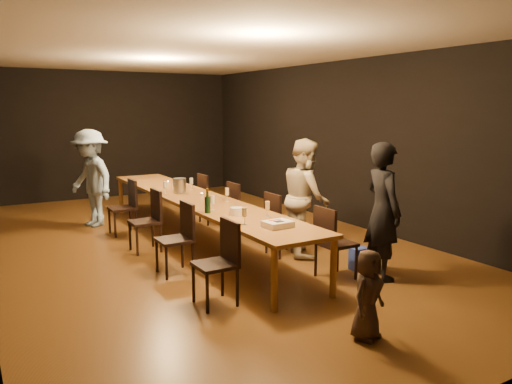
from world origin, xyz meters
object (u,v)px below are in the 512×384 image
table (196,200)px  chair_left_0 (215,264)px  chair_right_0 (336,242)px  chair_right_1 (283,224)px  birthday_cake (278,224)px  chair_right_3 (212,198)px  woman_birthday (383,211)px  ice_bucket (180,185)px  child (368,295)px  chair_left_1 (174,239)px  man_blue (91,178)px  woman_tan (306,197)px  champagne_bottle (207,201)px  plate_stack (237,211)px  chair_left_3 (122,207)px  chair_right_2 (244,209)px  chair_left_2 (145,221)px

table → chair_left_0: size_ratio=6.45×
chair_right_0 → chair_right_1: same height
table → birthday_cake: size_ratio=18.05×
chair_right_1 → chair_right_3: same height
table → chair_right_3: 1.49m
woman_birthday → ice_bucket: woman_birthday is taller
chair_left_0 → child: size_ratio=1.08×
chair_left_1 → man_blue: bearing=5.2°
woman_tan → chair_left_0: bearing=143.1°
chair_right_1 → table: bearing=-144.7°
chair_right_0 → champagne_bottle: (-1.20, 1.24, 0.45)m
table → ice_bucket: ice_bucket is taller
table → birthday_cake: (0.02, -2.32, 0.09)m
chair_left_1 → man_blue: size_ratio=0.53×
chair_right_3 → woman_birthday: (0.50, -3.88, 0.40)m
birthday_cake → woman_birthday: bearing=-18.0°
man_blue → plate_stack: bearing=-1.1°
chair_left_0 → woman_birthday: bearing=-97.3°
chair_left_3 → plate_stack: (0.78, -2.67, 0.33)m
woman_birthday → man_blue: 5.38m
woman_tan → champagne_bottle: size_ratio=5.13×
chair_left_1 → chair_right_0: bearing=-125.2°
table → chair_left_1: 1.49m
chair_right_3 → woman_tan: 2.57m
plate_stack → chair_right_2: bearing=57.9°
chair_left_0 → champagne_bottle: size_ratio=2.79×
chair_right_3 → chair_left_2: bearing=-54.8°
woman_tan → birthday_cake: (-1.13, -0.99, -0.07)m
chair_left_1 → champagne_bottle: 0.68m
chair_right_1 → woman_tan: woman_tan is taller
table → chair_right_3: bearing=54.7°
chair_right_0 → chair_left_0: size_ratio=1.00×
chair_left_2 → man_blue: (-0.30, 2.08, 0.42)m
chair_right_2 → plate_stack: size_ratio=5.26×
ice_bucket → woman_birthday: bearing=-66.7°
table → chair_left_2: bearing=180.0°
chair_right_0 → chair_right_2: 2.40m
woman_birthday → child: size_ratio=2.02×
table → champagne_bottle: champagne_bottle is taller
woman_birthday → ice_bucket: bearing=36.1°
chair_left_1 → woman_tan: bearing=-93.6°
chair_left_1 → child: 2.80m
chair_right_1 → chair_left_2: bearing=-125.2°
chair_left_1 → ice_bucket: 1.98m
chair_left_2 → champagne_bottle: (0.50, -1.16, 0.45)m
chair_left_1 → champagne_bottle: champagne_bottle is taller
table → chair_right_0: bearing=-70.5°
man_blue → chair_left_3: bearing=0.9°
chair_right_2 → plate_stack: bearing=-32.1°
plate_stack → ice_bucket: ice_bucket is taller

